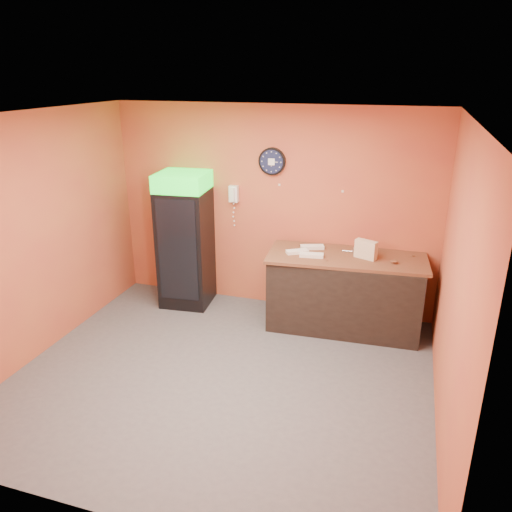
% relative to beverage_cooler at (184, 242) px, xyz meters
% --- Properties ---
extents(floor, '(4.50, 4.50, 0.00)m').
position_rel_beverage_cooler_xyz_m(floor, '(1.16, -1.61, -0.93)').
color(floor, '#47474C').
rests_on(floor, ground).
extents(back_wall, '(4.50, 0.02, 2.80)m').
position_rel_beverage_cooler_xyz_m(back_wall, '(1.16, 0.39, 0.47)').
color(back_wall, '#BD6135').
rests_on(back_wall, floor).
extents(left_wall, '(0.02, 4.00, 2.80)m').
position_rel_beverage_cooler_xyz_m(left_wall, '(-1.09, -1.61, 0.47)').
color(left_wall, '#BD6135').
rests_on(left_wall, floor).
extents(right_wall, '(0.02, 4.00, 2.80)m').
position_rel_beverage_cooler_xyz_m(right_wall, '(3.41, -1.61, 0.47)').
color(right_wall, '#BD6135').
rests_on(right_wall, floor).
extents(ceiling, '(4.50, 4.00, 0.02)m').
position_rel_beverage_cooler_xyz_m(ceiling, '(1.16, -1.61, 1.87)').
color(ceiling, white).
rests_on(ceiling, back_wall).
extents(beverage_cooler, '(0.73, 0.74, 1.91)m').
position_rel_beverage_cooler_xyz_m(beverage_cooler, '(0.00, 0.00, 0.00)').
color(beverage_cooler, black).
rests_on(beverage_cooler, floor).
extents(prep_counter, '(1.94, 0.94, 0.95)m').
position_rel_beverage_cooler_xyz_m(prep_counter, '(2.27, -0.03, -0.45)').
color(prep_counter, black).
rests_on(prep_counter, floor).
extents(wall_clock, '(0.37, 0.06, 0.37)m').
position_rel_beverage_cooler_xyz_m(wall_clock, '(1.16, 0.36, 1.13)').
color(wall_clock, black).
rests_on(wall_clock, back_wall).
extents(wall_phone, '(0.13, 0.11, 0.23)m').
position_rel_beverage_cooler_xyz_m(wall_phone, '(0.62, 0.34, 0.66)').
color(wall_phone, white).
rests_on(wall_phone, back_wall).
extents(butcher_paper, '(2.05, 1.01, 0.04)m').
position_rel_beverage_cooler_xyz_m(butcher_paper, '(2.27, -0.03, 0.04)').
color(butcher_paper, brown).
rests_on(butcher_paper, prep_counter).
extents(sub_roll_stack, '(0.29, 0.19, 0.23)m').
position_rel_beverage_cooler_xyz_m(sub_roll_stack, '(2.50, -0.05, 0.18)').
color(sub_roll_stack, beige).
rests_on(sub_roll_stack, butcher_paper).
extents(wrapped_sandwich_left, '(0.30, 0.24, 0.04)m').
position_rel_beverage_cooler_xyz_m(wrapped_sandwich_left, '(1.65, -0.12, 0.08)').
color(wrapped_sandwich_left, white).
rests_on(wrapped_sandwich_left, butcher_paper).
extents(wrapped_sandwich_mid, '(0.31, 0.15, 0.04)m').
position_rel_beverage_cooler_xyz_m(wrapped_sandwich_mid, '(1.85, -0.20, 0.08)').
color(wrapped_sandwich_mid, white).
rests_on(wrapped_sandwich_mid, butcher_paper).
extents(wrapped_sandwich_right, '(0.32, 0.21, 0.04)m').
position_rel_beverage_cooler_xyz_m(wrapped_sandwich_right, '(1.80, 0.11, 0.08)').
color(wrapped_sandwich_right, white).
rests_on(wrapped_sandwich_right, butcher_paper).
extents(kitchen_tool, '(0.07, 0.07, 0.07)m').
position_rel_beverage_cooler_xyz_m(kitchen_tool, '(2.35, 0.12, 0.09)').
color(kitchen_tool, silver).
rests_on(kitchen_tool, butcher_paper).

